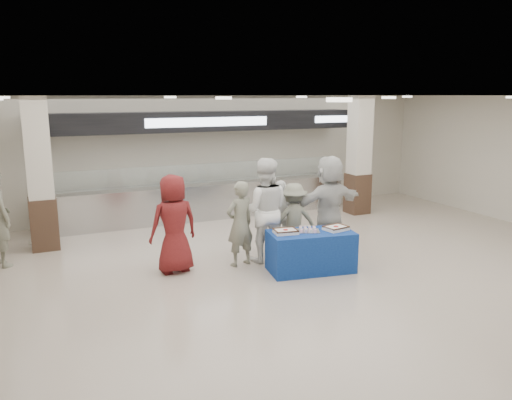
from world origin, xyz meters
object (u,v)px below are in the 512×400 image
chef_short (282,215)px  civilian_maroon (174,224)px  cupcake_tray (308,230)px  civilian_white (329,204)px  chef_tall (264,210)px  soldier_a (240,224)px  soldier_b (293,220)px  sheet_cake_right (336,228)px  display_table (311,251)px  sheet_cake_left (286,231)px

chef_short → civilian_maroon: bearing=8.5°
cupcake_tray → civilian_white: (1.00, 0.87, 0.22)m
chef_tall → chef_short: chef_tall is taller
civilian_maroon → civilian_white: civilian_white is taller
civilian_maroon → soldier_a: civilian_maroon is taller
soldier_b → civilian_maroon: bearing=10.7°
sheet_cake_right → cupcake_tray: (-0.53, 0.13, -0.01)m
civilian_maroon → soldier_b: size_ratio=1.21×
display_table → soldier_b: 0.97m
sheet_cake_left → sheet_cake_right: size_ratio=0.99×
soldier_a → chef_tall: 0.57m
sheet_cake_left → soldier_a: 0.94m
civilian_maroon → sheet_cake_right: bearing=152.2°
sheet_cake_left → chef_tall: bearing=94.1°
display_table → soldier_b: bearing=92.3°
display_table → chef_tall: chef_tall is taller
civilian_maroon → soldier_b: 2.42m
chef_short → soldier_b: bearing=91.0°
display_table → civilian_maroon: civilian_maroon is taller
civilian_maroon → cupcake_tray: bearing=150.7°
sheet_cake_left → cupcake_tray: (0.44, -0.05, -0.01)m
soldier_a → chef_short: bearing=-168.6°
soldier_b → sheet_cake_left: bearing=66.5°
chef_short → civilian_white: (0.86, -0.46, 0.26)m
chef_tall → chef_short: 0.85m
chef_short → soldier_b: size_ratio=0.99×
display_table → civilian_white: civilian_white is taller
sheet_cake_right → soldier_a: bearing=149.6°
soldier_b → cupcake_tray: bearing=93.0°
sheet_cake_right → soldier_a: soldier_a is taller
civilian_white → cupcake_tray: bearing=33.7°
sheet_cake_left → soldier_b: 0.99m
sheet_cake_left → cupcake_tray: sheet_cake_left is taller
cupcake_tray → sheet_cake_right: bearing=-14.2°
civilian_maroon → display_table: bearing=150.0°
cupcake_tray → civilian_maroon: 2.46m
chef_tall → chef_short: size_ratio=1.37×
civilian_maroon → sheet_cake_left: bearing=147.2°
chef_tall → soldier_b: 0.70m
cupcake_tray → chef_tall: chef_tall is taller
civilian_maroon → civilian_white: size_ratio=0.91×
sheet_cake_left → civilian_white: civilian_white is taller
sheet_cake_right → chef_short: size_ratio=0.31×
sheet_cake_left → sheet_cake_right: bearing=-10.6°
sheet_cake_left → sheet_cake_right: 0.98m
soldier_b → civilian_white: bearing=-164.7°
soldier_a → soldier_b: bearing=169.0°
chef_short → civilian_white: size_ratio=0.74×
soldier_a → soldier_b: 1.18m
cupcake_tray → chef_short: 1.33m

